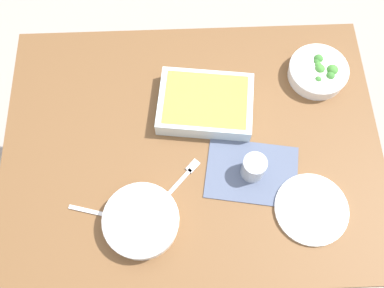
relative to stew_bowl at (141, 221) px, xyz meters
The scene contains 10 objects.
ground_plane 0.83m from the stew_bowl, 57.87° to the left, with size 6.00×6.00×0.00m, color #9E9389.
dining_table 0.32m from the stew_bowl, 57.87° to the left, with size 1.20×0.90×0.74m.
placemat 0.37m from the stew_bowl, 23.47° to the left, with size 0.28×0.20×0.00m, color #4C5670.
stew_bowl is the anchor object (origin of this frame).
broccoli_bowl 0.76m from the stew_bowl, 39.45° to the left, with size 0.20×0.20×0.07m.
baking_dish 0.43m from the stew_bowl, 61.41° to the left, with size 0.33×0.26×0.06m.
drink_cup 0.37m from the stew_bowl, 23.47° to the left, with size 0.07×0.07×0.08m.
side_plate 0.50m from the stew_bowl, ahead, with size 0.22×0.22×0.01m, color white.
spoon_by_stew 0.12m from the stew_bowl, 165.09° to the left, with size 0.17×0.06×0.01m.
fork_on_table 0.18m from the stew_bowl, 47.28° to the left, with size 0.13×0.14×0.01m.
Camera 1 is at (-0.02, -0.53, 1.99)m, focal length 39.93 mm.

